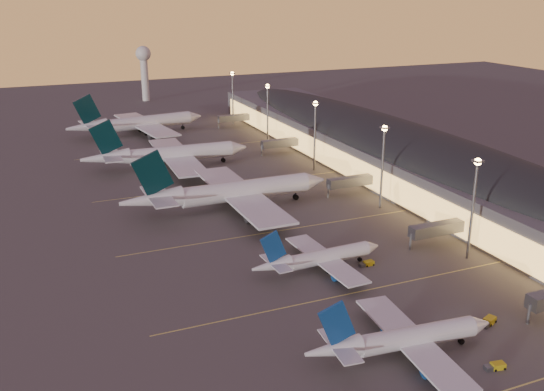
{
  "coord_description": "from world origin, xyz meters",
  "views": [
    {
      "loc": [
        -63.08,
        -108.36,
        63.47
      ],
      "look_at": [
        2.0,
        45.0,
        7.0
      ],
      "focal_mm": 40.0,
      "sensor_mm": 36.0,
      "label": 1
    }
  ],
  "objects": [
    {
      "name": "airliner_narrow_north",
      "position": [
        -1.6,
        8.36,
        3.16
      ],
      "size": [
        34.19,
        30.52,
        12.23
      ],
      "rotation": [
        0.0,
        0.0,
        0.04
      ],
      "color": "silver",
      "rests_on": "ground"
    },
    {
      "name": "airliner_wide_mid",
      "position": [
        -13.3,
        109.5,
        5.17
      ],
      "size": [
        62.64,
        56.97,
        20.07
      ],
      "rotation": [
        0.0,
        0.0,
        -0.03
      ],
      "color": "silver",
      "rests_on": "ground"
    },
    {
      "name": "terminal_building",
      "position": [
        61.84,
        72.47,
        8.78
      ],
      "size": [
        56.35,
        255.0,
        17.46
      ],
      "color": "#535359",
      "rests_on": "ground"
    },
    {
      "name": "airliner_wide_near",
      "position": [
        -7.15,
        57.17,
        5.39
      ],
      "size": [
        65.17,
        59.11,
        20.92
      ],
      "rotation": [
        0.0,
        0.0,
        0.01
      ],
      "color": "silver",
      "rests_on": "ground"
    },
    {
      "name": "airliner_narrow_south",
      "position": [
        -4.06,
        -29.51,
        3.45
      ],
      "size": [
        37.41,
        33.54,
        13.36
      ],
      "rotation": [
        0.0,
        0.0,
        -0.09
      ],
      "color": "silver",
      "rests_on": "ground"
    },
    {
      "name": "baggage_tug_c",
      "position": [
        10.56,
        6.01,
        0.51
      ],
      "size": [
        3.82,
        1.78,
        1.12
      ],
      "rotation": [
        0.0,
        0.0,
        0.03
      ],
      "color": "gold",
      "rests_on": "ground"
    },
    {
      "name": "airliner_wide_far",
      "position": [
        -12.68,
        169.66,
        5.32
      ],
      "size": [
        64.49,
        59.32,
        20.65
      ],
      "rotation": [
        0.0,
        0.0,
        0.14
      ],
      "color": "silver",
      "rests_on": "ground"
    },
    {
      "name": "radar_tower",
      "position": [
        10.0,
        260.0,
        21.87
      ],
      "size": [
        9.0,
        9.0,
        32.5
      ],
      "color": "silver",
      "rests_on": "ground"
    },
    {
      "name": "baggage_tug_b",
      "position": [
        18.6,
        -27.02,
        0.57
      ],
      "size": [
        4.49,
        3.13,
        1.25
      ],
      "rotation": [
        0.0,
        0.0,
        0.39
      ],
      "color": "gold",
      "rests_on": "ground"
    },
    {
      "name": "ground",
      "position": [
        0.0,
        0.0,
        0.0
      ],
      "size": [
        700.0,
        700.0,
        0.0
      ],
      "primitive_type": "plane",
      "color": "#484542"
    },
    {
      "name": "baggage_tug_a",
      "position": [
        9.12,
        -39.49,
        0.51
      ],
      "size": [
        3.91,
        2.05,
        1.11
      ],
      "rotation": [
        0.0,
        0.0,
        -0.15
      ],
      "color": "gold",
      "rests_on": "ground"
    },
    {
      "name": "lane_markings",
      "position": [
        0.0,
        40.0,
        0.01
      ],
      "size": [
        90.0,
        180.36,
        0.0
      ],
      "color": "#D8C659",
      "rests_on": "ground"
    },
    {
      "name": "light_masts",
      "position": [
        36.0,
        65.0,
        17.55
      ],
      "size": [
        2.2,
        217.2,
        25.9
      ],
      "color": "slate",
      "rests_on": "ground"
    }
  ]
}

